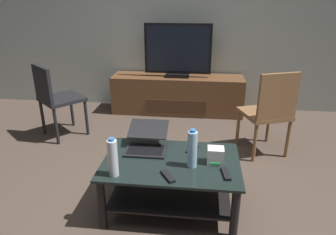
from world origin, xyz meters
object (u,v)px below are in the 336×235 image
Objects in this scene: router_box at (215,156)px; water_bottle_near at (192,149)px; coffee_table at (171,176)px; laptop at (147,141)px; dining_chair at (270,110)px; side_chair at (55,96)px; cell_phone at (192,149)px; tv_remote at (226,174)px; water_bottle_far at (113,158)px; media_cabinet at (177,94)px; television at (178,52)px; soundbar_remote at (168,176)px.

water_bottle_near is at bearing -158.10° from router_box.
water_bottle_near is (0.16, -0.07, 0.28)m from coffee_table.
laptop is 0.58m from router_box.
dining_chair is at bearing 47.72° from coffee_table.
cell_phone is at bearing -31.37° from side_chair.
water_bottle_far is at bearing 178.76° from tv_remote.
cell_phone is at bearing 133.64° from router_box.
media_cabinet is at bearing 95.14° from tv_remote.
media_cabinet is 6.20× the size of water_bottle_near.
water_bottle_near is 0.29m from cell_phone.
cell_phone is (-0.18, 0.19, -0.06)m from router_box.
television is 2.00m from laptop.
television is 3.15× the size of water_bottle_far.
media_cabinet is 2.03× the size of television.
side_chair reaches higher than media_cabinet.
cell_phone is at bearing 91.35° from water_bottle_near.
media_cabinet is 1.68m from side_chair.
router_box is (0.47, -2.14, -0.39)m from television.
coffee_table is 3.50× the size of water_bottle_near.
dining_chair reaches higher than soundbar_remote.
television is at bearing 97.67° from water_bottle_near.
cell_phone is at bearing 39.60° from water_bottle_far.
side_chair is at bearing -143.79° from media_cabinet.
water_bottle_far is at bearing 150.33° from soundbar_remote.
media_cabinet is at bearing 36.21° from side_chair.
media_cabinet is (-0.14, 2.17, -0.03)m from coffee_table.
soundbar_remote is at bearing -132.92° from water_bottle_near.
cell_phone is at bearing -81.60° from media_cabinet.
coffee_table is at bearing -39.64° from laptop.
coffee_table is 7.42× the size of cell_phone.
side_chair is 1.61m from laptop.
media_cabinet is 13.14× the size of cell_phone.
side_chair is (-1.34, -0.96, -0.37)m from television.
dining_chair is 1.39m from laptop.
tv_remote is (1.88, -1.34, -0.07)m from side_chair.
cell_phone is 0.43m from tv_remote.
laptop is 0.46m from water_bottle_near.
cell_phone is 0.88× the size of tv_remote.
water_bottle_far is at bearing -109.86° from laptop.
dining_chair reaches higher than media_cabinet.
soundbar_remote is (0.38, 0.01, -0.13)m from water_bottle_far.
dining_chair is 1.26m from tv_remote.
dining_chair reaches higher than tv_remote.
tv_remote is 1.00× the size of soundbar_remote.
coffee_table is at bearing 33.40° from water_bottle_far.
water_bottle_near reaches higher than water_bottle_far.
tv_remote is (0.78, 0.09, -0.13)m from water_bottle_far.
media_cabinet is 14.89× the size of router_box.
television is 2.43m from soundbar_remote.
television is at bearing 61.74° from soundbar_remote.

